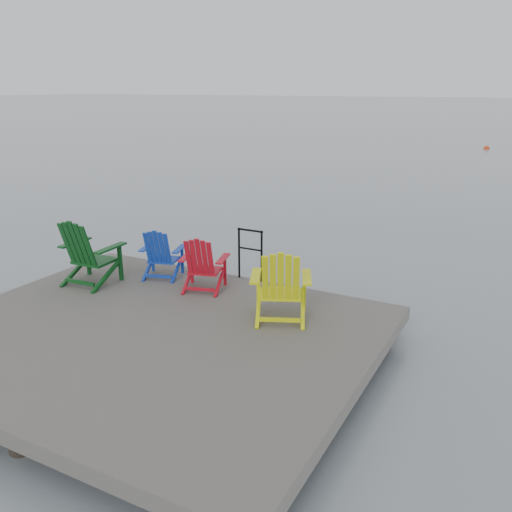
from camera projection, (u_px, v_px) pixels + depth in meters
The scene contains 8 objects.
ground at pixel (152, 362), 7.63m from camera, with size 400.00×400.00×0.00m, color slate.
dock at pixel (150, 340), 7.53m from camera, with size 6.00×5.00×1.40m.
handrail at pixel (250, 249), 9.27m from camera, with size 0.48×0.04×0.90m.
chair_green at pixel (88, 252), 9.05m from camera, with size 0.93×0.87×1.13m.
chair_blue at pixel (161, 253), 9.40m from camera, with size 0.84×0.80×0.89m.
chair_red at pixel (203, 263), 8.79m from camera, with size 0.87×0.82×0.92m.
chair_yellow at pixel (281, 284), 7.63m from camera, with size 1.05×1.01×1.08m.
buoy_b at pixel (486, 149), 33.49m from camera, with size 0.37×0.37×0.37m, color red.
Camera 1 is at (4.50, -5.34, 3.72)m, focal length 38.00 mm.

